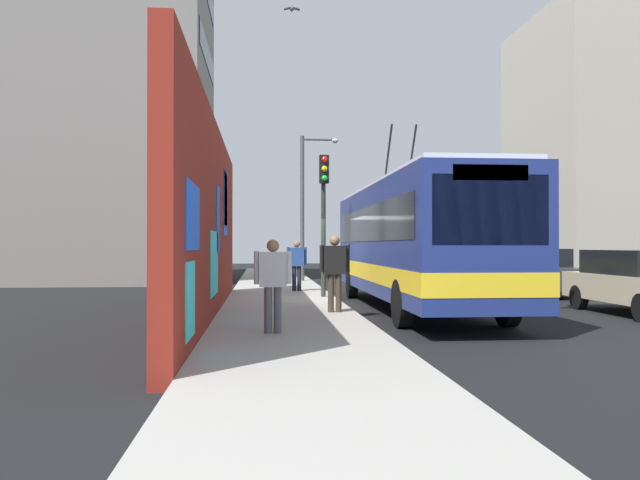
# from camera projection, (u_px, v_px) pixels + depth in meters

# --- Properties ---
(ground_plane) EXTENTS (80.00, 80.00, 0.00)m
(ground_plane) POSITION_uv_depth(u_px,v_px,m) (337.00, 303.00, 18.55)
(ground_plane) COLOR black
(sidewalk_slab) EXTENTS (48.00, 3.20, 0.15)m
(sidewalk_slab) POSITION_uv_depth(u_px,v_px,m) (282.00, 301.00, 18.41)
(sidewalk_slab) COLOR #9E9B93
(sidewalk_slab) RESTS_ON ground_plane
(graffiti_wall) EXTENTS (14.42, 0.32, 4.45)m
(graffiti_wall) POSITION_uv_depth(u_px,v_px,m) (211.00, 222.00, 14.49)
(graffiti_wall) COLOR maroon
(graffiti_wall) RESTS_ON ground_plane
(building_far_left) EXTENTS (8.83, 8.75, 18.72)m
(building_far_left) POSITION_uv_depth(u_px,v_px,m) (114.00, 83.00, 29.96)
(building_far_left) COLOR gray
(building_far_left) RESTS_ON ground_plane
(building_far_right) EXTENTS (9.67, 8.04, 14.60)m
(building_far_right) POSITION_uv_depth(u_px,v_px,m) (601.00, 146.00, 36.00)
(building_far_right) COLOR #B2A899
(building_far_right) RESTS_ON ground_plane
(city_bus) EXTENTS (11.53, 2.51, 5.12)m
(city_bus) POSITION_uv_depth(u_px,v_px,m) (413.00, 239.00, 16.79)
(city_bus) COLOR navy
(city_bus) RESTS_ON ground_plane
(parked_car_champagne) EXTENTS (4.36, 1.85, 1.58)m
(parked_car_champagne) POSITION_uv_depth(u_px,v_px,m) (639.00, 281.00, 15.48)
(parked_car_champagne) COLOR #C6B793
(parked_car_champagne) RESTS_ON ground_plane
(parked_car_dark_gray) EXTENTS (4.74, 1.85, 1.58)m
(parked_car_dark_gray) POSITION_uv_depth(u_px,v_px,m) (531.00, 270.00, 21.72)
(parked_car_dark_gray) COLOR #38383D
(parked_car_dark_gray) RESTS_ON ground_plane
(pedestrian_midblock) EXTENTS (0.23, 0.75, 1.69)m
(pedestrian_midblock) POSITION_uv_depth(u_px,v_px,m) (296.00, 262.00, 21.44)
(pedestrian_midblock) COLOR #1E1E2D
(pedestrian_midblock) RESTS_ON sidewalk_slab
(pedestrian_near_wall) EXTENTS (0.22, 0.67, 1.65)m
(pedestrian_near_wall) POSITION_uv_depth(u_px,v_px,m) (273.00, 278.00, 11.19)
(pedestrian_near_wall) COLOR #595960
(pedestrian_near_wall) RESTS_ON sidewalk_slab
(pedestrian_at_curb) EXTENTS (0.24, 0.70, 1.78)m
(pedestrian_at_curb) POSITION_uv_depth(u_px,v_px,m) (335.00, 266.00, 14.69)
(pedestrian_at_curb) COLOR #3F3326
(pedestrian_at_curb) RESTS_ON sidewalk_slab
(traffic_light) EXTENTS (0.49, 0.28, 4.26)m
(traffic_light) POSITION_uv_depth(u_px,v_px,m) (324.00, 201.00, 18.97)
(traffic_light) COLOR #2D382D
(traffic_light) RESTS_ON sidewalk_slab
(street_lamp) EXTENTS (0.44, 1.67, 6.33)m
(street_lamp) POSITION_uv_depth(u_px,v_px,m) (307.00, 197.00, 27.70)
(street_lamp) COLOR #4C4C51
(street_lamp) RESTS_ON sidewalk_slab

